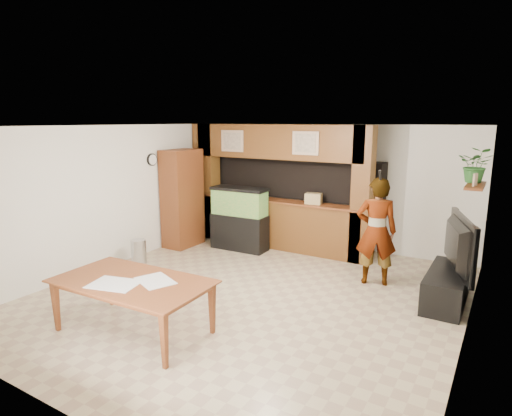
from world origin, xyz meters
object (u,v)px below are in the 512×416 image
Objects in this scene: pantry_cabinet at (182,198)px; person at (376,231)px; aquarium at (239,219)px; television at (451,244)px; dining_table at (131,307)px.

person is (4.20, -0.09, -0.14)m from pantry_cabinet.
aquarium is 0.74× the size of person.
aquarium is 0.91× the size of television.
television is 4.58m from dining_table.
pantry_cabinet is at bearing 118.78° from dining_table.
person reaches higher than dining_table.
television reaches higher than aquarium.
person is at bearing -1.19° from pantry_cabinet.
television is 0.73× the size of dining_table.
pantry_cabinet is 1.04× the size of dining_table.
television is 0.81× the size of person.
television is (4.13, -0.66, 0.26)m from aquarium.
aquarium is at bearing 100.09° from dining_table.
person is (-1.15, 0.19, -0.01)m from television.
aquarium is (1.22, 0.38, -0.39)m from pantry_cabinet.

